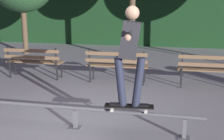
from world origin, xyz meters
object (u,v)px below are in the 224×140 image
skateboard (129,106)px  park_bench_leftmost (34,59)px  park_bench_right_center (212,67)px  grind_rail (75,111)px  park_bench_left_center (117,63)px  skateboarder (130,48)px

skateboard → park_bench_leftmost: park_bench_leftmost is taller
skateboard → park_bench_right_center: bearing=62.2°
grind_rail → park_bench_left_center: (0.11, 2.92, 0.24)m
park_bench_leftmost → park_bench_right_center: (4.69, 0.00, 0.00)m
grind_rail → skateboard: (0.91, -0.00, 0.16)m
grind_rail → skateboarder: size_ratio=2.69×
skateboard → skateboarder: bearing=6.4°
grind_rail → skateboard: skateboard is taller
park_bench_leftmost → park_bench_right_center: bearing=0.0°
skateboard → park_bench_leftmost: 4.29m
skateboard → skateboarder: 0.94m
park_bench_left_center → park_bench_leftmost: bearing=180.0°
skateboarder → grind_rail: bearing=-180.0°
grind_rail → park_bench_left_center: size_ratio=2.62×
park_bench_right_center → park_bench_left_center: bearing=180.0°
park_bench_right_center → skateboard: bearing=-117.8°
skateboard → skateboarder: size_ratio=0.51×
skateboarder → park_bench_left_center: bearing=105.4°
skateboarder → park_bench_leftmost: size_ratio=0.97×
skateboarder → park_bench_right_center: skateboarder is taller
grind_rail → park_bench_right_center: (2.46, 2.92, 0.24)m
park_bench_right_center → park_bench_leftmost: bearing=180.0°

